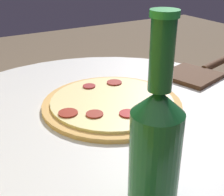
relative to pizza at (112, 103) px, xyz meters
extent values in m
cylinder|color=silver|center=(-0.05, 0.04, -0.02)|extent=(0.87, 0.87, 0.02)
cylinder|color=tan|center=(0.00, 0.00, 0.00)|extent=(0.32, 0.32, 0.01)
cylinder|color=beige|center=(0.00, 0.00, 0.01)|extent=(0.28, 0.28, 0.01)
cylinder|color=maroon|center=(0.08, -0.06, 0.01)|extent=(0.04, 0.04, 0.00)
cylinder|color=maroon|center=(-0.01, 0.12, 0.01)|extent=(0.04, 0.04, 0.00)
cylinder|color=maroon|center=(-0.04, 0.07, 0.01)|extent=(0.04, 0.04, 0.00)
cylinder|color=maroon|center=(-0.08, 0.01, 0.01)|extent=(0.04, 0.04, 0.00)
cylinder|color=maroon|center=(0.09, 0.01, 0.01)|extent=(0.03, 0.03, 0.00)
cylinder|color=maroon|center=(-0.06, -0.07, 0.01)|extent=(0.03, 0.03, 0.00)
cylinder|color=#144C23|center=(-0.30, 0.11, 0.07)|extent=(0.07, 0.07, 0.15)
cone|color=#144C23|center=(-0.30, 0.11, 0.16)|extent=(0.07, 0.07, 0.03)
cylinder|color=#144C23|center=(-0.30, 0.11, 0.21)|extent=(0.03, 0.03, 0.08)
cylinder|color=#1E8438|center=(-0.30, 0.11, 0.26)|extent=(0.03, 0.03, 0.01)
cube|color=#422819|center=(0.04, -0.29, 0.00)|extent=(0.17, 0.17, 0.01)
cylinder|color=#422819|center=(0.08, -0.43, 0.00)|extent=(0.06, 0.15, 0.02)
camera|label=1|loc=(-0.56, 0.33, 0.32)|focal=50.00mm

